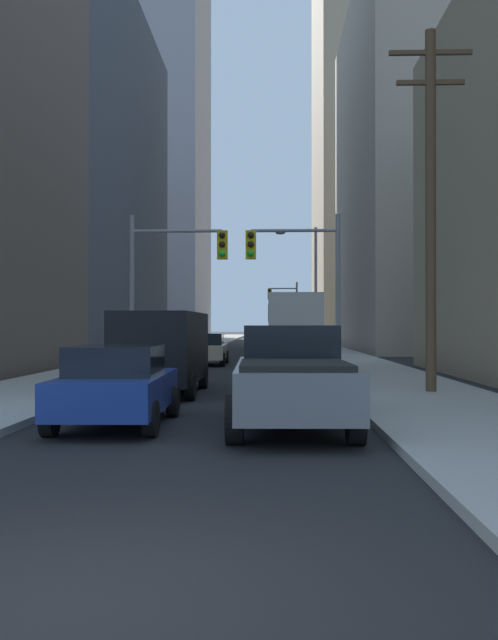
{
  "coord_description": "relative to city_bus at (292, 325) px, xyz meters",
  "views": [
    {
      "loc": [
        1.34,
        -4.75,
        1.9
      ],
      "look_at": [
        0.0,
        38.36,
        2.23
      ],
      "focal_mm": 39.24,
      "sensor_mm": 36.0,
      "label": 1
    }
  ],
  "objects": [
    {
      "name": "sedan_maroon",
      "position": [
        -0.79,
        -17.76,
        -1.16
      ],
      "size": [
        1.95,
        4.22,
        1.52
      ],
      "color": "maroon",
      "rests_on": "ground"
    },
    {
      "name": "building_right_far_highrise",
      "position": [
        15.71,
        56.44,
        35.15
      ],
      "size": [
        21.33,
        23.7,
        74.17
      ],
      "primitive_type": "cube",
      "color": "tan",
      "rests_on": "ground"
    },
    {
      "name": "sidewalk_right",
      "position": [
        2.72,
        17.61,
        -1.85
      ],
      "size": [
        3.98,
        160.0,
        0.15
      ],
      "primitive_type": "cube",
      "color": "#9E9E99",
      "rests_on": "ground"
    },
    {
      "name": "sedan_blue",
      "position": [
        -4.04,
        -24.06,
        -1.16
      ],
      "size": [
        1.95,
        4.24,
        1.52
      ],
      "color": "navy",
      "rests_on": "ground"
    },
    {
      "name": "sidewalk_left",
      "position": [
        -7.69,
        17.61,
        -1.85
      ],
      "size": [
        3.98,
        160.0,
        0.15
      ],
      "primitive_type": "cube",
      "color": "#9E9E99",
      "rests_on": "ground"
    },
    {
      "name": "traffic_signal_near_right",
      "position": [
        -0.14,
        -11.41,
        2.1
      ],
      "size": [
        3.49,
        0.44,
        6.0
      ],
      "color": "gray",
      "rests_on": "ground"
    },
    {
      "name": "sedan_beige",
      "position": [
        -4.22,
        -3.74,
        -1.16
      ],
      "size": [
        1.95,
        4.21,
        1.52
      ],
      "color": "#C6B793",
      "rests_on": "ground"
    },
    {
      "name": "building_right_mid_block",
      "position": [
        13.44,
        18.3,
        12.01
      ],
      "size": [
        16.49,
        26.13,
        27.88
      ],
      "primitive_type": "cube",
      "color": "#B7A893",
      "rests_on": "ground"
    },
    {
      "name": "pickup_truck_grey",
      "position": [
        -0.76,
        -24.15,
        -1.0
      ],
      "size": [
        2.2,
        5.44,
        1.9
      ],
      "color": "slate",
      "rests_on": "ground"
    },
    {
      "name": "ground_plane",
      "position": [
        -2.48,
        -32.39,
        -1.93
      ],
      "size": [
        400.0,
        400.0,
        0.0
      ],
      "primitive_type": "plane",
      "color": "black"
    },
    {
      "name": "building_left_far_tower",
      "position": [
        -20.22,
        56.91,
        26.66
      ],
      "size": [
        20.13,
        22.04,
        57.17
      ],
      "primitive_type": "cube",
      "color": "#93939E",
      "rests_on": "ground"
    },
    {
      "name": "utility_pole_right",
      "position": [
        3.12,
        -18.45,
        3.23
      ],
      "size": [
        2.2,
        0.28,
        9.78
      ],
      "color": "brown",
      "rests_on": "ground"
    },
    {
      "name": "city_bus",
      "position": [
        0.0,
        0.0,
        0.0
      ],
      "size": [
        2.67,
        11.51,
        3.4
      ],
      "color": "silver",
      "rests_on": "ground"
    },
    {
      "name": "traffic_signal_far_right",
      "position": [
        0.15,
        28.98,
        2.07
      ],
      "size": [
        2.86,
        0.44,
        6.0
      ],
      "color": "gray",
      "rests_on": "ground"
    },
    {
      "name": "street_lamp_right",
      "position": [
        1.06,
        2.76,
        2.61
      ],
      "size": [
        2.38,
        0.32,
        7.5
      ],
      "color": "gray",
      "rests_on": "ground"
    },
    {
      "name": "traffic_signal_near_left",
      "position": [
        -4.75,
        -11.41,
        2.11
      ],
      "size": [
        3.65,
        0.44,
        6.0
      ],
      "color": "gray",
      "rests_on": "ground"
    },
    {
      "name": "cargo_van_black",
      "position": [
        -4.14,
        -17.85,
        -0.64
      ],
      "size": [
        2.16,
        5.23,
        2.26
      ],
      "color": "black",
      "rests_on": "ground"
    }
  ]
}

